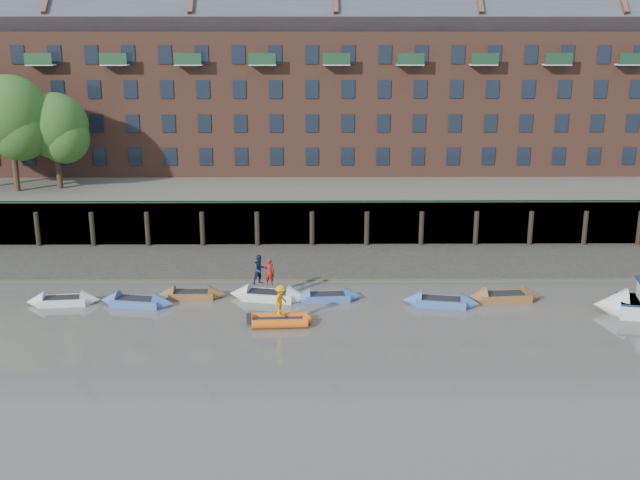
{
  "coord_description": "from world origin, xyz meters",
  "views": [
    {
      "loc": [
        -1.89,
        -31.0,
        15.2
      ],
      "look_at": [
        -1.5,
        12.0,
        3.2
      ],
      "focal_mm": 42.0,
      "sensor_mm": 36.0,
      "label": 1
    }
  ],
  "objects_px": {
    "rowboat_0": "(63,301)",
    "rowboat_2": "(192,295)",
    "rowboat_5": "(441,302)",
    "rowboat_1": "(137,302)",
    "person_rower_a": "(269,272)",
    "rowboat_3": "(268,295)",
    "rowboat_4": "(327,297)",
    "rib_tender": "(282,320)",
    "rowboat_6": "(504,297)",
    "person_rower_b": "(260,270)",
    "person_rib_crew": "(281,300)"
  },
  "relations": [
    {
      "from": "rowboat_4",
      "to": "person_rower_b",
      "type": "xyz_separation_m",
      "value": [
        -3.94,
        0.34,
        1.59
      ]
    },
    {
      "from": "rowboat_0",
      "to": "person_rib_crew",
      "type": "distance_m",
      "value": 13.18
    },
    {
      "from": "rowboat_4",
      "to": "person_rib_crew",
      "type": "height_order",
      "value": "person_rib_crew"
    },
    {
      "from": "person_rower_b",
      "to": "rowboat_2",
      "type": "bearing_deg",
      "value": 144.42
    },
    {
      "from": "rowboat_4",
      "to": "person_rib_crew",
      "type": "xyz_separation_m",
      "value": [
        -2.54,
        -3.72,
        1.17
      ]
    },
    {
      "from": "rowboat_4",
      "to": "rowboat_6",
      "type": "xyz_separation_m",
      "value": [
        10.38,
        -0.14,
        0.03
      ]
    },
    {
      "from": "rowboat_1",
      "to": "rowboat_2",
      "type": "height_order",
      "value": "rowboat_1"
    },
    {
      "from": "rowboat_5",
      "to": "person_rib_crew",
      "type": "relative_size",
      "value": 2.67
    },
    {
      "from": "rowboat_1",
      "to": "person_rower_a",
      "type": "relative_size",
      "value": 2.77
    },
    {
      "from": "rowboat_4",
      "to": "rowboat_6",
      "type": "height_order",
      "value": "rowboat_6"
    },
    {
      "from": "person_rower_a",
      "to": "rowboat_1",
      "type": "bearing_deg",
      "value": 10.95
    },
    {
      "from": "rib_tender",
      "to": "person_rower_b",
      "type": "relative_size",
      "value": 1.86
    },
    {
      "from": "rowboat_3",
      "to": "rib_tender",
      "type": "relative_size",
      "value": 1.47
    },
    {
      "from": "rowboat_2",
      "to": "rowboat_4",
      "type": "xyz_separation_m",
      "value": [
        7.99,
        -0.5,
        0.0
      ]
    },
    {
      "from": "rowboat_1",
      "to": "rowboat_3",
      "type": "relative_size",
      "value": 0.93
    },
    {
      "from": "rowboat_5",
      "to": "person_rower_b",
      "type": "bearing_deg",
      "value": -176.82
    },
    {
      "from": "rowboat_4",
      "to": "rowboat_5",
      "type": "distance_m",
      "value": 6.6
    },
    {
      "from": "rowboat_0",
      "to": "rowboat_1",
      "type": "relative_size",
      "value": 0.94
    },
    {
      "from": "rowboat_4",
      "to": "person_rower_b",
      "type": "relative_size",
      "value": 2.35
    },
    {
      "from": "rowboat_4",
      "to": "rib_tender",
      "type": "height_order",
      "value": "rowboat_4"
    },
    {
      "from": "rib_tender",
      "to": "person_rower_a",
      "type": "relative_size",
      "value": 2.01
    },
    {
      "from": "rowboat_6",
      "to": "person_rower_b",
      "type": "xyz_separation_m",
      "value": [
        -14.31,
        0.48,
        1.57
      ]
    },
    {
      "from": "rib_tender",
      "to": "person_rower_a",
      "type": "distance_m",
      "value": 4.21
    },
    {
      "from": "rowboat_3",
      "to": "rowboat_5",
      "type": "distance_m",
      "value": 10.04
    },
    {
      "from": "rib_tender",
      "to": "person_rower_b",
      "type": "xyz_separation_m",
      "value": [
        -1.47,
        4.05,
        1.56
      ]
    },
    {
      "from": "rowboat_5",
      "to": "rowboat_6",
      "type": "bearing_deg",
      "value": 21.28
    },
    {
      "from": "rowboat_0",
      "to": "rowboat_2",
      "type": "relative_size",
      "value": 1.05
    },
    {
      "from": "rowboat_1",
      "to": "rowboat_6",
      "type": "height_order",
      "value": "rowboat_6"
    },
    {
      "from": "rowboat_3",
      "to": "person_rower_b",
      "type": "height_order",
      "value": "person_rower_b"
    },
    {
      "from": "rowboat_0",
      "to": "rowboat_4",
      "type": "bearing_deg",
      "value": -3.99
    },
    {
      "from": "rowboat_4",
      "to": "rowboat_5",
      "type": "relative_size",
      "value": 0.92
    },
    {
      "from": "rowboat_3",
      "to": "person_rib_crew",
      "type": "xyz_separation_m",
      "value": [
        0.9,
        -3.94,
        1.14
      ]
    },
    {
      "from": "rowboat_3",
      "to": "person_rower_a",
      "type": "bearing_deg",
      "value": -36.66
    },
    {
      "from": "rowboat_2",
      "to": "rowboat_5",
      "type": "bearing_deg",
      "value": -6.22
    },
    {
      "from": "rib_tender",
      "to": "person_rib_crew",
      "type": "xyz_separation_m",
      "value": [
        -0.07,
        -0.02,
        1.13
      ]
    },
    {
      "from": "rowboat_5",
      "to": "person_rower_a",
      "type": "bearing_deg",
      "value": -176.0
    },
    {
      "from": "rowboat_2",
      "to": "rowboat_3",
      "type": "xyz_separation_m",
      "value": [
        4.55,
        -0.28,
        0.03
      ]
    },
    {
      "from": "person_rower_a",
      "to": "rib_tender",
      "type": "bearing_deg",
      "value": 107.48
    },
    {
      "from": "rowboat_1",
      "to": "rowboat_4",
      "type": "distance_m",
      "value": 10.98
    },
    {
      "from": "rowboat_3",
      "to": "person_rower_a",
      "type": "xyz_separation_m",
      "value": [
        0.08,
        -0.09,
        1.49
      ]
    },
    {
      "from": "rowboat_6",
      "to": "rowboat_5",
      "type": "bearing_deg",
      "value": -173.32
    },
    {
      "from": "rowboat_2",
      "to": "rowboat_5",
      "type": "height_order",
      "value": "rowboat_5"
    },
    {
      "from": "rowboat_3",
      "to": "rowboat_4",
      "type": "bearing_deg",
      "value": 6.98
    },
    {
      "from": "rowboat_1",
      "to": "rowboat_5",
      "type": "xyz_separation_m",
      "value": [
        17.49,
        -0.16,
        0.0
      ]
    },
    {
      "from": "rib_tender",
      "to": "person_rower_b",
      "type": "bearing_deg",
      "value": 107.14
    },
    {
      "from": "rib_tender",
      "to": "rowboat_3",
      "type": "bearing_deg",
      "value": 101.16
    },
    {
      "from": "rowboat_1",
      "to": "rowboat_6",
      "type": "xyz_separation_m",
      "value": [
        21.33,
        0.61,
        0.01
      ]
    },
    {
      "from": "rowboat_0",
      "to": "person_rower_b",
      "type": "relative_size",
      "value": 2.4
    },
    {
      "from": "rowboat_0",
      "to": "rowboat_2",
      "type": "bearing_deg",
      "value": 1.9
    },
    {
      "from": "rowboat_2",
      "to": "rowboat_0",
      "type": "bearing_deg",
      "value": -172.97
    }
  ]
}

